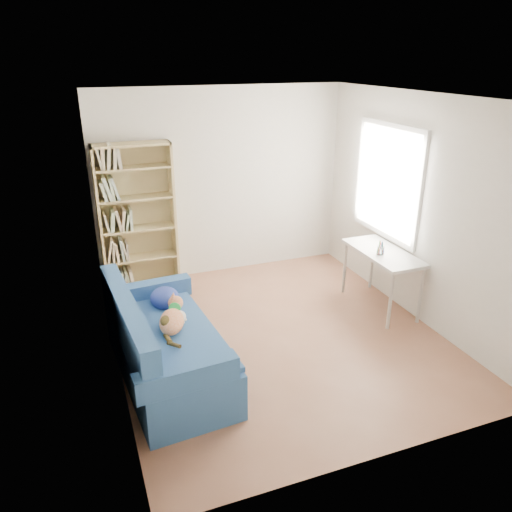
{
  "coord_description": "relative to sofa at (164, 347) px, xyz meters",
  "views": [
    {
      "loc": [
        -1.96,
        -4.52,
        2.99
      ],
      "look_at": [
        -0.12,
        0.36,
        0.85
      ],
      "focal_mm": 35.0,
      "sensor_mm": 36.0,
      "label": 1
    }
  ],
  "objects": [
    {
      "name": "desk",
      "position": [
        2.81,
        0.52,
        0.33
      ],
      "size": [
        0.52,
        1.13,
        0.75
      ],
      "color": "silver",
      "rests_on": "ground"
    },
    {
      "name": "pen_cup",
      "position": [
        2.72,
        0.45,
        0.47
      ],
      "size": [
        0.09,
        0.09,
        0.17
      ],
      "color": "white",
      "rests_on": "desk"
    },
    {
      "name": "bookshelf",
      "position": [
        0.12,
        2.16,
        0.56
      ],
      "size": [
        0.98,
        0.3,
        1.95
      ],
      "color": "tan",
      "rests_on": "ground"
    },
    {
      "name": "ground",
      "position": [
        1.34,
        0.33,
        -0.34
      ],
      "size": [
        4.0,
        4.0,
        0.0
      ],
      "primitive_type": "plane",
      "color": "brown",
      "rests_on": "ground"
    },
    {
      "name": "sofa",
      "position": [
        0.0,
        0.0,
        0.0
      ],
      "size": [
        1.01,
        1.9,
        0.91
      ],
      "rotation": [
        0.0,
        0.0,
        0.08
      ],
      "color": "#254E86",
      "rests_on": "ground"
    },
    {
      "name": "room_shell",
      "position": [
        1.44,
        0.36,
        1.29
      ],
      "size": [
        3.54,
        4.04,
        2.62
      ],
      "color": "silver",
      "rests_on": "ground"
    }
  ]
}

